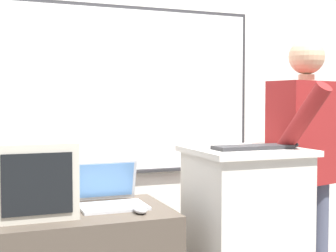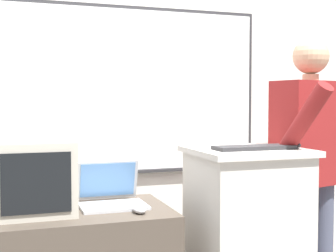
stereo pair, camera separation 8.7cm
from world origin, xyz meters
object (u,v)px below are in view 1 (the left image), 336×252
computer_mouse_by_keyboard (291,144)px  crt_monitor (33,177)px  laptop (110,194)px  wireless_keyboard (253,147)px  computer_mouse_by_laptop (140,210)px  lectern_podium (244,243)px  person_presenter (306,157)px

computer_mouse_by_keyboard → crt_monitor: bearing=170.1°
laptop → wireless_keyboard: 0.77m
wireless_keyboard → laptop: bearing=159.8°
computer_mouse_by_laptop → crt_monitor: size_ratio=0.23×
wireless_keyboard → computer_mouse_by_laptop: (-0.59, 0.03, -0.28)m
lectern_podium → computer_mouse_by_keyboard: 0.57m
lectern_podium → computer_mouse_by_laptop: lectern_podium is taller
wireless_keyboard → crt_monitor: crt_monitor is taller
laptop → computer_mouse_by_keyboard: bearing=-15.5°
lectern_podium → crt_monitor: bearing=171.6°
wireless_keyboard → computer_mouse_by_keyboard: size_ratio=4.13×
lectern_podium → laptop: lectern_podium is taller
computer_mouse_by_keyboard → wireless_keyboard: bearing=179.5°
laptop → crt_monitor: bearing=-175.6°
computer_mouse_by_keyboard → crt_monitor: (-1.29, 0.22, -0.13)m
lectern_podium → crt_monitor: 1.14m
lectern_podium → person_presenter: 0.63m
laptop → lectern_podium: bearing=-15.2°
laptop → computer_mouse_by_laptop: (0.09, -0.22, -0.04)m
laptop → computer_mouse_by_laptop: size_ratio=3.27×
person_presenter → computer_mouse_by_keyboard: 0.29m
person_presenter → crt_monitor: person_presenter is taller
lectern_podium → wireless_keyboard: 0.52m
computer_mouse_by_laptop → lectern_podium: bearing=3.7°
person_presenter → computer_mouse_by_laptop: bearing=173.4°
laptop → computer_mouse_by_keyboard: computer_mouse_by_keyboard is taller
person_presenter → computer_mouse_by_keyboard: person_presenter is taller
lectern_podium → person_presenter: bearing=12.0°
person_presenter → laptop: (-1.14, 0.09, -0.15)m
lectern_podium → crt_monitor: crt_monitor is taller
laptop → computer_mouse_by_keyboard: (0.92, -0.25, 0.25)m
computer_mouse_by_laptop → computer_mouse_by_keyboard: computer_mouse_by_keyboard is taller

